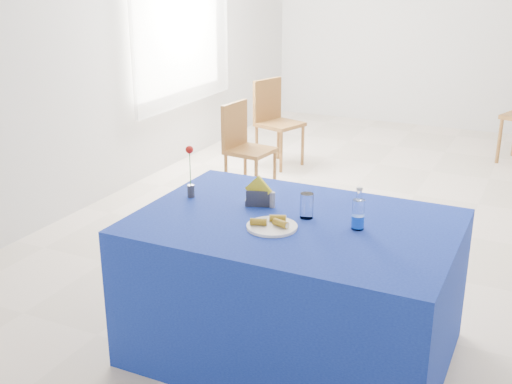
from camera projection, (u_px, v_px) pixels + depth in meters
floor at (393, 225)px, 5.16m from camera, size 7.00×7.00×0.00m
window_pane at (177, 10)px, 6.32m from camera, size 0.04×1.50×1.60m
curtain at (183, 10)px, 6.29m from camera, size 0.04×1.75×1.85m
plate at (272, 227)px, 3.13m from camera, size 0.25×0.25×0.01m
drinking_glass at (307, 206)px, 3.24m from camera, size 0.07×0.07×0.13m
salt_shaker at (272, 200)px, 3.39m from camera, size 0.03×0.03×0.08m
pepper_shaker at (260, 194)px, 3.47m from camera, size 0.03×0.03×0.08m
blue_table at (293, 287)px, 3.36m from camera, size 1.60×1.10×0.76m
water_bottle at (358, 215)px, 3.10m from camera, size 0.06×0.06×0.21m
napkin_holder at (258, 197)px, 3.41m from camera, size 0.15×0.10×0.17m
rose_vase at (190, 174)px, 3.51m from camera, size 0.04×0.04×0.29m
chair_win_a at (243, 142)px, 5.71m from camera, size 0.41×0.41×0.83m
chair_win_b at (274, 116)px, 6.56m from camera, size 0.49×0.49×0.88m
banana_pieces at (273, 221)px, 3.13m from camera, size 0.20×0.15×0.03m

